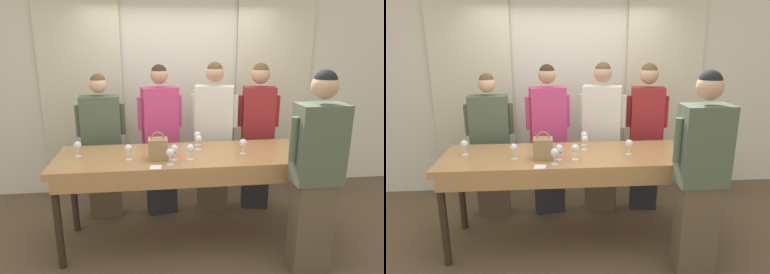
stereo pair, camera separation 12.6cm
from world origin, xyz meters
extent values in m
plane|color=brown|center=(0.00, 0.00, 0.00)|extent=(18.00, 18.00, 0.00)
cube|color=silver|center=(0.00, 1.44, 1.40)|extent=(12.00, 0.06, 2.80)
cube|color=beige|center=(-1.29, 1.38, 1.34)|extent=(1.05, 0.03, 2.69)
cube|color=beige|center=(1.29, 1.38, 1.34)|extent=(1.05, 0.03, 2.69)
cube|color=#B27F4C|center=(0.00, 0.00, 0.93)|extent=(2.69, 0.82, 0.07)
cube|color=#B27F4C|center=(0.00, -0.39, 0.84)|extent=(2.58, 0.03, 0.12)
cylinder|color=#2D2319|center=(-1.27, -0.33, 0.45)|extent=(0.07, 0.07, 0.90)
cylinder|color=#2D2319|center=(1.27, -0.33, 0.45)|extent=(0.07, 0.07, 0.90)
cylinder|color=#2D2319|center=(-1.27, 0.33, 0.45)|extent=(0.07, 0.07, 0.90)
cylinder|color=#2D2319|center=(1.27, 0.33, 0.45)|extent=(0.07, 0.07, 0.90)
cylinder|color=black|center=(1.25, 0.14, 1.07)|extent=(0.08, 0.08, 0.20)
cone|color=black|center=(1.25, 0.14, 1.19)|extent=(0.08, 0.08, 0.05)
cylinder|color=black|center=(1.25, 0.14, 1.25)|extent=(0.03, 0.03, 0.07)
cylinder|color=white|center=(1.25, 0.14, 1.06)|extent=(0.09, 0.09, 0.08)
cube|color=#997A4C|center=(-0.35, -0.13, 1.07)|extent=(0.18, 0.15, 0.20)
torus|color=#997A4C|center=(-0.35, -0.13, 1.17)|extent=(0.12, 0.01, 0.12)
cylinder|color=white|center=(-0.20, -0.17, 0.97)|extent=(0.07, 0.07, 0.00)
cylinder|color=white|center=(-0.20, -0.17, 1.01)|extent=(0.01, 0.01, 0.08)
sphere|color=white|center=(-0.20, -0.17, 1.08)|extent=(0.07, 0.07, 0.07)
cylinder|color=white|center=(0.50, -0.06, 0.97)|extent=(0.07, 0.07, 0.00)
cylinder|color=white|center=(0.50, -0.06, 1.01)|extent=(0.01, 0.01, 0.08)
sphere|color=white|center=(0.50, -0.06, 1.08)|extent=(0.07, 0.07, 0.07)
cylinder|color=white|center=(0.90, -0.34, 0.97)|extent=(0.07, 0.07, 0.00)
cylinder|color=white|center=(0.90, -0.34, 1.01)|extent=(0.01, 0.01, 0.08)
sphere|color=white|center=(0.90, -0.34, 1.08)|extent=(0.07, 0.07, 0.07)
cylinder|color=white|center=(0.07, 0.13, 0.97)|extent=(0.07, 0.07, 0.00)
cylinder|color=white|center=(0.07, 0.13, 1.01)|extent=(0.01, 0.01, 0.08)
sphere|color=white|center=(0.07, 0.13, 1.08)|extent=(0.07, 0.07, 0.07)
sphere|color=maroon|center=(0.07, 0.13, 1.07)|extent=(0.05, 0.05, 0.05)
cylinder|color=white|center=(-0.05, -0.18, 0.97)|extent=(0.07, 0.07, 0.00)
cylinder|color=white|center=(-0.05, -0.18, 1.01)|extent=(0.01, 0.01, 0.08)
sphere|color=white|center=(-0.05, -0.18, 1.08)|extent=(0.07, 0.07, 0.07)
sphere|color=maroon|center=(-0.05, -0.18, 1.07)|extent=(0.05, 0.05, 0.05)
cylinder|color=white|center=(-0.24, -0.29, 0.97)|extent=(0.07, 0.07, 0.00)
cylinder|color=white|center=(-0.24, -0.29, 1.01)|extent=(0.01, 0.01, 0.08)
sphere|color=white|center=(-0.24, -0.29, 1.08)|extent=(0.07, 0.07, 0.07)
cylinder|color=white|center=(0.08, 0.29, 0.97)|extent=(0.07, 0.07, 0.00)
cylinder|color=white|center=(0.08, 0.29, 1.01)|extent=(0.01, 0.01, 0.08)
sphere|color=white|center=(0.08, 0.29, 1.08)|extent=(0.07, 0.07, 0.07)
sphere|color=maroon|center=(0.08, 0.29, 1.07)|extent=(0.05, 0.05, 0.05)
cylinder|color=white|center=(-0.63, -0.11, 0.97)|extent=(0.07, 0.07, 0.00)
cylinder|color=white|center=(-0.63, -0.11, 1.01)|extent=(0.01, 0.01, 0.08)
sphere|color=white|center=(-0.63, -0.11, 1.08)|extent=(0.07, 0.07, 0.07)
cylinder|color=white|center=(-1.12, 0.06, 0.97)|extent=(0.07, 0.07, 0.00)
cylinder|color=white|center=(-1.12, 0.06, 1.01)|extent=(0.01, 0.01, 0.08)
sphere|color=white|center=(-1.12, 0.06, 1.08)|extent=(0.07, 0.07, 0.07)
sphere|color=maroon|center=(-1.12, 0.06, 1.07)|extent=(0.05, 0.05, 0.05)
cube|color=white|center=(-0.38, -0.35, 0.97)|extent=(0.11, 0.11, 0.00)
cylinder|color=#193399|center=(-0.22, 0.06, 0.97)|extent=(0.11, 0.07, 0.01)
cube|color=brown|center=(-0.98, 0.67, 0.41)|extent=(0.39, 0.24, 0.82)
cube|color=#4C5B47|center=(-0.98, 0.67, 1.14)|extent=(0.46, 0.28, 0.65)
sphere|color=#DBAD89|center=(-0.98, 0.67, 1.59)|extent=(0.19, 0.19, 0.19)
sphere|color=brown|center=(-0.98, 0.67, 1.62)|extent=(0.17, 0.17, 0.17)
cylinder|color=#4C5B47|center=(-0.74, 0.69, 1.19)|extent=(0.08, 0.08, 0.35)
cylinder|color=#4C5B47|center=(-1.22, 0.65, 1.19)|extent=(0.08, 0.08, 0.35)
cube|color=#28282D|center=(-0.30, 0.67, 0.43)|extent=(0.37, 0.24, 0.86)
cube|color=#C63D7A|center=(-0.30, 0.67, 1.21)|extent=(0.44, 0.29, 0.68)
sphere|color=tan|center=(-0.30, 0.67, 1.68)|extent=(0.20, 0.20, 0.20)
sphere|color=#332319|center=(-0.30, 0.67, 1.72)|extent=(0.17, 0.17, 0.17)
cylinder|color=#C63D7A|center=(-0.08, 0.71, 1.26)|extent=(0.08, 0.08, 0.38)
cylinder|color=#C63D7A|center=(-0.52, 0.63, 1.26)|extent=(0.08, 0.08, 0.38)
cube|color=brown|center=(0.33, 0.67, 0.43)|extent=(0.41, 0.27, 0.87)
cube|color=silver|center=(0.33, 0.67, 1.21)|extent=(0.48, 0.31, 0.69)
sphere|color=tan|center=(0.33, 0.67, 1.70)|extent=(0.21, 0.21, 0.21)
sphere|color=brown|center=(0.33, 0.67, 1.73)|extent=(0.19, 0.19, 0.19)
cylinder|color=silver|center=(0.57, 0.61, 1.26)|extent=(0.09, 0.09, 0.38)
cylinder|color=silver|center=(0.10, 0.73, 1.26)|extent=(0.09, 0.09, 0.38)
cube|color=#28282D|center=(0.88, 0.67, 0.43)|extent=(0.35, 0.22, 0.86)
cube|color=maroon|center=(0.88, 0.67, 1.19)|extent=(0.41, 0.26, 0.68)
sphere|color=tan|center=(0.88, 0.67, 1.68)|extent=(0.22, 0.22, 0.22)
sphere|color=brown|center=(0.88, 0.67, 1.72)|extent=(0.19, 0.19, 0.19)
cylinder|color=maroon|center=(1.08, 0.64, 1.25)|extent=(0.08, 0.08, 0.37)
cylinder|color=maroon|center=(0.67, 0.70, 1.25)|extent=(0.08, 0.08, 0.37)
cube|color=brown|center=(0.99, -0.62, 0.43)|extent=(0.35, 0.22, 0.87)
cube|color=#4C5B47|center=(0.99, -0.62, 1.21)|extent=(0.41, 0.25, 0.69)
sphere|color=tan|center=(0.99, -0.62, 1.70)|extent=(0.22, 0.22, 0.22)
sphere|color=black|center=(0.99, -0.62, 1.74)|extent=(0.19, 0.19, 0.19)
cylinder|color=#4C5B47|center=(0.77, -0.62, 1.26)|extent=(0.07, 0.07, 0.38)
cylinder|color=#4C5B47|center=(1.22, -0.62, 1.26)|extent=(0.07, 0.07, 0.38)
cylinder|color=#4C4C51|center=(1.92, 1.06, 0.11)|extent=(0.29, 0.29, 0.22)
ellipsoid|color=#38753D|center=(1.92, 1.06, 0.45)|extent=(0.35, 0.35, 0.51)
camera|label=1|loc=(-0.40, -3.23, 2.05)|focal=32.00mm
camera|label=2|loc=(-0.28, -3.24, 2.05)|focal=32.00mm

